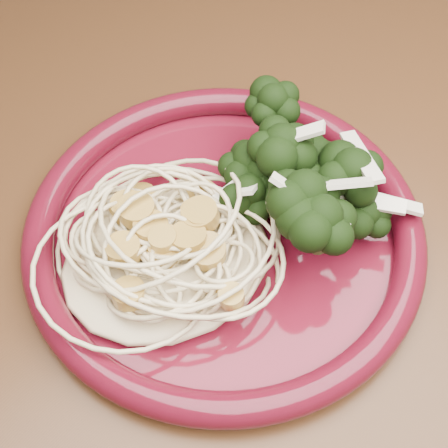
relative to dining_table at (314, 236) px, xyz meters
The scene contains 6 objects.
dining_table is the anchor object (origin of this frame).
dinner_plate 0.16m from the dining_table, behind, with size 0.31×0.31×0.03m.
spaghetti_pile 0.20m from the dining_table, behind, with size 0.16×0.14×0.04m, color beige.
scallop_cluster 0.23m from the dining_table, behind, with size 0.13×0.13×0.04m, color gold, non-canonical shape.
broccoli_pile 0.15m from the dining_table, 163.71° to the right, with size 0.10×0.17×0.06m, color black.
onion_garnish 0.18m from the dining_table, 163.71° to the right, with size 0.07×0.11×0.06m, color silver, non-canonical shape.
Camera 1 is at (-0.26, -0.25, 1.15)m, focal length 50.00 mm.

